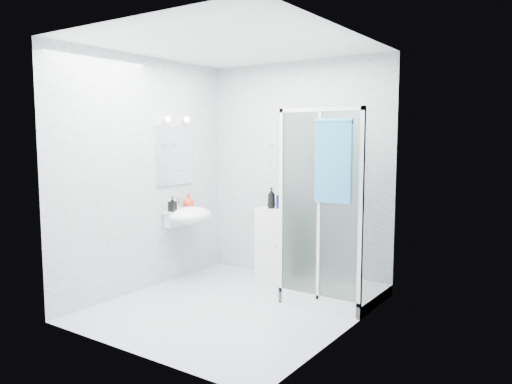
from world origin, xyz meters
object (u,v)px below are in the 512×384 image
Objects in this scene: hand_towel at (333,159)px; soap_dispenser_orange at (189,201)px; storage_cabinet at (276,245)px; shampoo_bottle_a at (271,198)px; soap_dispenser_black at (172,204)px; shower_enclosure at (327,258)px; shampoo_bottle_b at (282,199)px; wall_basin at (188,215)px.

hand_towel is 4.58× the size of soap_dispenser_orange.
shampoo_bottle_a is (-0.04, -0.05, 0.57)m from storage_cabinet.
soap_dispenser_orange is (-0.94, -0.39, -0.06)m from shampoo_bottle_a.
storage_cabinet is at bearing 38.89° from soap_dispenser_black.
soap_dispenser_black is at bearing -163.65° from shower_enclosure.
shampoo_bottle_b is at bearing 36.88° from soap_dispenser_black.
storage_cabinet is 5.14× the size of soap_dispenser_orange.
hand_towel is at bearing -27.40° from storage_cabinet.
wall_basin is 3.28× the size of soap_dispenser_black.
shampoo_bottle_a is (0.83, 0.52, 0.21)m from wall_basin.
storage_cabinet is 0.57m from shampoo_bottle_b.
shampoo_bottle_a is at bearing 37.97° from soap_dispenser_black.
shower_enclosure reaches higher than shampoo_bottle_b.
shower_enclosure is 1.17m from hand_towel.
storage_cabinet is at bearing 55.41° from shampoo_bottle_a.
storage_cabinet is 5.20× the size of soap_dispenser_black.
hand_towel is at bearing -34.64° from shampoo_bottle_b.
shampoo_bottle_b is (0.11, 0.06, -0.01)m from shampoo_bottle_a.
shower_enclosure reaches higher than wall_basin.
storage_cabinet is at bearing 162.19° from shower_enclosure.
shower_enclosure is 1.02m from shampoo_bottle_a.
shower_enclosure is at bearing 6.02° from soap_dispenser_orange.
shower_enclosure is 3.57× the size of wall_basin.
shower_enclosure reaches higher than soap_dispenser_black.
soap_dispenser_black is at bearing -83.15° from soap_dispenser_orange.
shampoo_bottle_b is 1.27m from soap_dispenser_black.
hand_towel is at bearing -6.11° from soap_dispenser_orange.
storage_cabinet is 1.31m from soap_dispenser_black.
shower_enclosure is 1.84m from soap_dispenser_orange.
soap_dispenser_black is at bearing -110.38° from wall_basin.
storage_cabinet is 1.19m from soap_dispenser_orange.
hand_towel reaches higher than storage_cabinet.
hand_towel is 1.27m from shampoo_bottle_b.
wall_basin is 0.23m from soap_dispenser_orange.
shampoo_bottle_b is (-0.95, 0.66, -0.51)m from hand_towel.
shampoo_bottle_a reaches higher than shampoo_bottle_b.
hand_towel is at bearing -29.34° from shampoo_bottle_a.
storage_cabinet is at bearing 147.64° from hand_towel.
shower_enclosure is 1.87m from soap_dispenser_black.
shampoo_bottle_a is at bearing 150.66° from hand_towel.
shampoo_bottle_a is at bearing 31.74° from wall_basin.
soap_dispenser_orange reaches higher than wall_basin.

